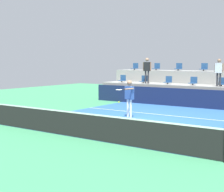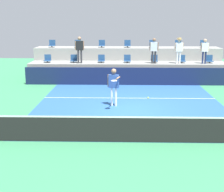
{
  "view_description": "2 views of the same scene",
  "coord_description": "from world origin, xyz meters",
  "px_view_note": "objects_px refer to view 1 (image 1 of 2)",
  "views": [
    {
      "loc": [
        7.68,
        -12.89,
        2.67
      ],
      "look_at": [
        -0.07,
        -1.68,
        1.29
      ],
      "focal_mm": 53.54,
      "sensor_mm": 36.0,
      "label": 1
    },
    {
      "loc": [
        -0.45,
        -14.62,
        4.12
      ],
      "look_at": [
        -0.8,
        -1.59,
        1.05
      ],
      "focal_mm": 53.15,
      "sensor_mm": 36.0,
      "label": 2
    }
  ],
  "objects_px": {
    "stadium_chair_lower_center": "(193,82)",
    "stadium_chair_upper_far_left": "(135,67)",
    "stadium_chair_upper_center": "(204,68)",
    "tennis_ball": "(119,102)",
    "stadium_chair_lower_mid_left": "(168,81)",
    "stadium_chair_upper_left": "(157,67)",
    "stadium_chair_lower_left": "(144,80)",
    "spectator_in_white": "(219,70)",
    "stadium_chair_lower_mid_right": "(222,83)",
    "stadium_chair_upper_mid_left": "(179,67)",
    "tennis_player": "(129,95)",
    "stadium_chair_lower_far_left": "(122,79)",
    "spectator_in_grey": "(147,68)"
  },
  "relations": [
    {
      "from": "stadium_chair_upper_far_left",
      "to": "tennis_player",
      "type": "bearing_deg",
      "value": -60.98
    },
    {
      "from": "stadium_chair_lower_center",
      "to": "tennis_ball",
      "type": "xyz_separation_m",
      "value": [
        0.63,
        -9.43,
        -0.33
      ]
    },
    {
      "from": "stadium_chair_lower_center",
      "to": "stadium_chair_upper_left",
      "type": "height_order",
      "value": "stadium_chair_upper_left"
    },
    {
      "from": "stadium_chair_lower_far_left",
      "to": "stadium_chair_upper_mid_left",
      "type": "xyz_separation_m",
      "value": [
        3.52,
        1.8,
        0.85
      ]
    },
    {
      "from": "stadium_chair_lower_mid_left",
      "to": "stadium_chair_upper_far_left",
      "type": "relative_size",
      "value": 1.0
    },
    {
      "from": "stadium_chair_lower_center",
      "to": "tennis_ball",
      "type": "height_order",
      "value": "stadium_chair_lower_center"
    },
    {
      "from": "stadium_chair_lower_mid_left",
      "to": "stadium_chair_upper_center",
      "type": "height_order",
      "value": "stadium_chair_upper_center"
    },
    {
      "from": "stadium_chair_lower_left",
      "to": "stadium_chair_lower_mid_right",
      "type": "distance_m",
      "value": 5.33
    },
    {
      "from": "stadium_chair_lower_left",
      "to": "tennis_player",
      "type": "relative_size",
      "value": 0.29
    },
    {
      "from": "stadium_chair_lower_mid_right",
      "to": "spectator_in_grey",
      "type": "xyz_separation_m",
      "value": [
        -4.88,
        -0.38,
        0.82
      ]
    },
    {
      "from": "stadium_chair_lower_left",
      "to": "spectator_in_white",
      "type": "height_order",
      "value": "spectator_in_white"
    },
    {
      "from": "tennis_player",
      "to": "spectator_in_grey",
      "type": "xyz_separation_m",
      "value": [
        -2.34,
        6.06,
        1.17
      ]
    },
    {
      "from": "stadium_chair_lower_center",
      "to": "stadium_chair_upper_far_left",
      "type": "height_order",
      "value": "stadium_chair_upper_far_left"
    },
    {
      "from": "stadium_chair_lower_mid_left",
      "to": "stadium_chair_lower_center",
      "type": "xyz_separation_m",
      "value": [
        1.72,
        0.0,
        0.0
      ]
    },
    {
      "from": "stadium_chair_upper_left",
      "to": "tennis_player",
      "type": "relative_size",
      "value": 0.29
    },
    {
      "from": "spectator_in_white",
      "to": "tennis_ball",
      "type": "bearing_deg",
      "value": -96.73
    },
    {
      "from": "stadium_chair_upper_far_left",
      "to": "tennis_ball",
      "type": "xyz_separation_m",
      "value": [
        5.96,
        -11.23,
        -1.18
      ]
    },
    {
      "from": "stadium_chair_upper_far_left",
      "to": "stadium_chair_upper_mid_left",
      "type": "bearing_deg",
      "value": 0.0
    },
    {
      "from": "stadium_chair_lower_left",
      "to": "stadium_chair_lower_center",
      "type": "height_order",
      "value": "same"
    },
    {
      "from": "stadium_chair_upper_far_left",
      "to": "stadium_chair_upper_left",
      "type": "bearing_deg",
      "value": 0.0
    },
    {
      "from": "stadium_chair_lower_center",
      "to": "tennis_ball",
      "type": "distance_m",
      "value": 9.46
    },
    {
      "from": "stadium_chair_lower_far_left",
      "to": "spectator_in_white",
      "type": "xyz_separation_m",
      "value": [
        7.0,
        -0.38,
        0.76
      ]
    },
    {
      "from": "stadium_chair_lower_far_left",
      "to": "stadium_chair_lower_mid_right",
      "type": "bearing_deg",
      "value": 0.0
    },
    {
      "from": "stadium_chair_lower_center",
      "to": "spectator_in_grey",
      "type": "distance_m",
      "value": 3.23
    },
    {
      "from": "stadium_chair_upper_left",
      "to": "tennis_player",
      "type": "xyz_separation_m",
      "value": [
        2.74,
        -8.24,
        -1.19
      ]
    },
    {
      "from": "stadium_chair_lower_mid_right",
      "to": "stadium_chair_lower_center",
      "type": "bearing_deg",
      "value": 180.0
    },
    {
      "from": "stadium_chair_upper_left",
      "to": "stadium_chair_lower_left",
      "type": "bearing_deg",
      "value": -91.56
    },
    {
      "from": "spectator_in_white",
      "to": "stadium_chair_upper_left",
      "type": "bearing_deg",
      "value": 157.21
    },
    {
      "from": "stadium_chair_lower_mid_right",
      "to": "stadium_chair_upper_mid_left",
      "type": "distance_m",
      "value": 4.08
    },
    {
      "from": "stadium_chair_lower_mid_right",
      "to": "stadium_chair_lower_mid_left",
      "type": "bearing_deg",
      "value": 180.0
    },
    {
      "from": "stadium_chair_upper_left",
      "to": "stadium_chair_lower_far_left",
      "type": "bearing_deg",
      "value": -135.04
    },
    {
      "from": "stadium_chair_lower_center",
      "to": "tennis_player",
      "type": "distance_m",
      "value": 6.5
    },
    {
      "from": "stadium_chair_upper_center",
      "to": "tennis_ball",
      "type": "xyz_separation_m",
      "value": [
        0.6,
        -11.23,
        -1.18
      ]
    },
    {
      "from": "spectator_in_white",
      "to": "stadium_chair_lower_left",
      "type": "bearing_deg",
      "value": 175.82
    },
    {
      "from": "stadium_chair_lower_left",
      "to": "stadium_chair_lower_center",
      "type": "distance_m",
      "value": 3.55
    },
    {
      "from": "stadium_chair_lower_mid_left",
      "to": "spectator_in_grey",
      "type": "distance_m",
      "value": 1.65
    },
    {
      "from": "spectator_in_grey",
      "to": "stadium_chair_upper_center",
      "type": "bearing_deg",
      "value": 34.89
    },
    {
      "from": "stadium_chair_lower_far_left",
      "to": "stadium_chair_lower_mid_left",
      "type": "xyz_separation_m",
      "value": [
        3.58,
        0.0,
        0.0
      ]
    },
    {
      "from": "spectator_in_grey",
      "to": "tennis_ball",
      "type": "xyz_separation_m",
      "value": [
        3.73,
        -9.05,
        -1.16
      ]
    },
    {
      "from": "stadium_chair_lower_center",
      "to": "stadium_chair_lower_mid_right",
      "type": "distance_m",
      "value": 1.78
    },
    {
      "from": "spectator_in_white",
      "to": "stadium_chair_upper_far_left",
      "type": "bearing_deg",
      "value": 162.74
    },
    {
      "from": "stadium_chair_lower_left",
      "to": "spectator_in_white",
      "type": "relative_size",
      "value": 0.32
    },
    {
      "from": "stadium_chair_lower_mid_left",
      "to": "spectator_in_white",
      "type": "bearing_deg",
      "value": -6.41
    },
    {
      "from": "stadium_chair_lower_center",
      "to": "stadium_chair_lower_mid_left",
      "type": "bearing_deg",
      "value": 180.0
    },
    {
      "from": "tennis_player",
      "to": "stadium_chair_upper_left",
      "type": "bearing_deg",
      "value": 108.41
    },
    {
      "from": "stadium_chair_lower_mid_left",
      "to": "stadium_chair_upper_left",
      "type": "distance_m",
      "value": 2.67
    },
    {
      "from": "stadium_chair_lower_mid_right",
      "to": "tennis_player",
      "type": "bearing_deg",
      "value": -111.47
    },
    {
      "from": "stadium_chair_lower_center",
      "to": "stadium_chair_upper_far_left",
      "type": "relative_size",
      "value": 1.0
    },
    {
      "from": "stadium_chair_upper_far_left",
      "to": "stadium_chair_upper_mid_left",
      "type": "relative_size",
      "value": 1.0
    },
    {
      "from": "stadium_chair_lower_left",
      "to": "stadium_chair_upper_center",
      "type": "relative_size",
      "value": 1.0
    }
  ]
}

